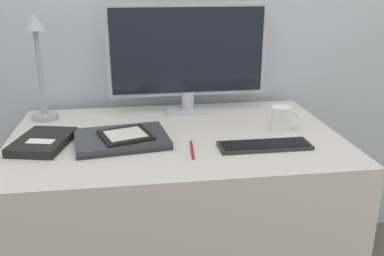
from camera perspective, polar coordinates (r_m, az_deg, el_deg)
desk at (r=1.68m, az=-2.09°, el=-12.55°), size 1.16×0.75×0.72m
monitor at (r=1.72m, az=-0.58°, el=9.72°), size 0.63×0.11×0.44m
keyboard at (r=1.42m, az=9.66°, el=-2.31°), size 0.30×0.10×0.01m
laptop at (r=1.46m, az=-9.40°, el=-1.47°), size 0.33×0.27×0.03m
ereader at (r=1.44m, az=-8.86°, el=-0.95°), size 0.20×0.20×0.01m
desk_lamp at (r=1.73m, az=-19.79°, el=8.74°), size 0.10×0.10×0.41m
notebook at (r=1.50m, az=-19.27°, el=-1.73°), size 0.21×0.26×0.03m
coffee_mug at (r=1.58m, az=11.85°, el=1.24°), size 0.11×0.07×0.09m
pen at (r=1.37m, az=0.01°, el=-2.90°), size 0.02×0.14×0.01m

